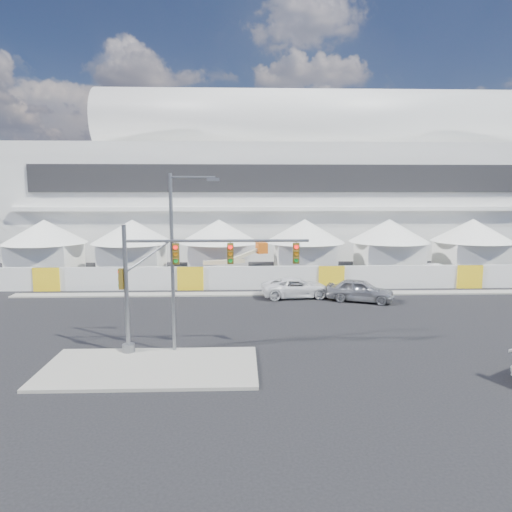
{
  "coord_description": "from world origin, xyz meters",
  "views": [
    {
      "loc": [
        -1.73,
        -23.66,
        8.29
      ],
      "look_at": [
        -0.6,
        10.0,
        3.52
      ],
      "focal_mm": 32.0,
      "sensor_mm": 36.0,
      "label": 1
    }
  ],
  "objects_px": {
    "pickup_curb": "(297,288)",
    "streetlight_median": "(177,251)",
    "lot_car_c": "(148,275)",
    "boom_lift": "(219,274)",
    "traffic_mast": "(169,281)",
    "sedan_silver": "(360,290)",
    "lot_car_a": "(437,271)"
  },
  "relations": [
    {
      "from": "boom_lift",
      "to": "traffic_mast",
      "type": "bearing_deg",
      "value": -114.3
    },
    {
      "from": "pickup_curb",
      "to": "streetlight_median",
      "type": "bearing_deg",
      "value": 142.98
    },
    {
      "from": "boom_lift",
      "to": "pickup_curb",
      "type": "bearing_deg",
      "value": -57.52
    },
    {
      "from": "sedan_silver",
      "to": "lot_car_c",
      "type": "bearing_deg",
      "value": 86.23
    },
    {
      "from": "traffic_mast",
      "to": "boom_lift",
      "type": "distance_m",
      "value": 17.89
    },
    {
      "from": "pickup_curb",
      "to": "lot_car_a",
      "type": "distance_m",
      "value": 16.82
    },
    {
      "from": "pickup_curb",
      "to": "streetlight_median",
      "type": "relative_size",
      "value": 0.61
    },
    {
      "from": "sedan_silver",
      "to": "pickup_curb",
      "type": "xyz_separation_m",
      "value": [
        -4.65,
        1.55,
        -0.09
      ]
    },
    {
      "from": "sedan_silver",
      "to": "traffic_mast",
      "type": "bearing_deg",
      "value": 150.69
    },
    {
      "from": "lot_car_a",
      "to": "traffic_mast",
      "type": "relative_size",
      "value": 0.41
    },
    {
      "from": "lot_car_c",
      "to": "sedan_silver",
      "type": "bearing_deg",
      "value": -130.5
    },
    {
      "from": "lot_car_c",
      "to": "traffic_mast",
      "type": "height_order",
      "value": "traffic_mast"
    },
    {
      "from": "lot_car_c",
      "to": "streetlight_median",
      "type": "height_order",
      "value": "streetlight_median"
    },
    {
      "from": "sedan_silver",
      "to": "pickup_curb",
      "type": "relative_size",
      "value": 0.91
    },
    {
      "from": "sedan_silver",
      "to": "traffic_mast",
      "type": "distance_m",
      "value": 17.01
    },
    {
      "from": "lot_car_a",
      "to": "traffic_mast",
      "type": "height_order",
      "value": "traffic_mast"
    },
    {
      "from": "traffic_mast",
      "to": "streetlight_median",
      "type": "xyz_separation_m",
      "value": [
        0.38,
        0.2,
        1.49
      ]
    },
    {
      "from": "lot_car_c",
      "to": "boom_lift",
      "type": "bearing_deg",
      "value": -115.83
    },
    {
      "from": "streetlight_median",
      "to": "sedan_silver",
      "type": "bearing_deg",
      "value": 41.26
    },
    {
      "from": "streetlight_median",
      "to": "boom_lift",
      "type": "height_order",
      "value": "streetlight_median"
    },
    {
      "from": "sedan_silver",
      "to": "lot_car_a",
      "type": "xyz_separation_m",
      "value": [
        10.1,
        9.62,
        -0.22
      ]
    },
    {
      "from": "sedan_silver",
      "to": "streetlight_median",
      "type": "height_order",
      "value": "streetlight_median"
    },
    {
      "from": "lot_car_a",
      "to": "streetlight_median",
      "type": "bearing_deg",
      "value": 170.22
    },
    {
      "from": "pickup_curb",
      "to": "lot_car_c",
      "type": "height_order",
      "value": "pickup_curb"
    },
    {
      "from": "lot_car_a",
      "to": "lot_car_c",
      "type": "xyz_separation_m",
      "value": [
        -27.61,
        -1.99,
        0.09
      ]
    },
    {
      "from": "traffic_mast",
      "to": "boom_lift",
      "type": "height_order",
      "value": "traffic_mast"
    },
    {
      "from": "streetlight_median",
      "to": "lot_car_c",
      "type": "bearing_deg",
      "value": 105.89
    },
    {
      "from": "sedan_silver",
      "to": "traffic_mast",
      "type": "relative_size",
      "value": 0.53
    },
    {
      "from": "sedan_silver",
      "to": "streetlight_median",
      "type": "relative_size",
      "value": 0.56
    },
    {
      "from": "lot_car_a",
      "to": "lot_car_c",
      "type": "height_order",
      "value": "lot_car_c"
    },
    {
      "from": "boom_lift",
      "to": "sedan_silver",
      "type": "bearing_deg",
      "value": -49.95
    },
    {
      "from": "streetlight_median",
      "to": "boom_lift",
      "type": "relative_size",
      "value": 1.22
    }
  ]
}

